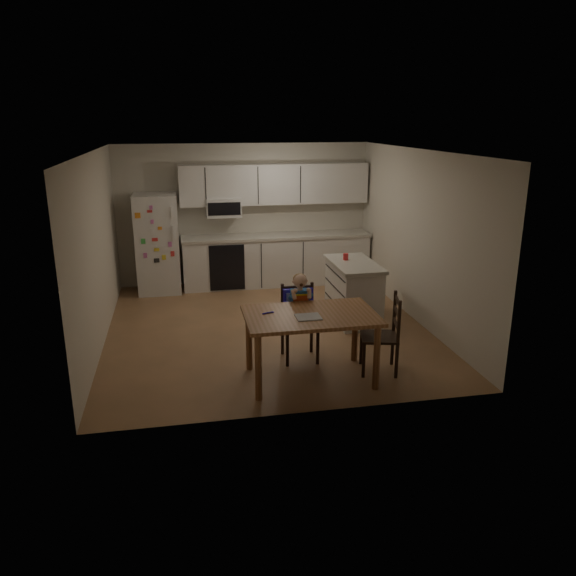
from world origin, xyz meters
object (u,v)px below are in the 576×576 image
(red_cup, at_px, (346,257))
(dining_table, at_px, (311,323))
(kitchen_island, at_px, (353,291))
(refrigerator, at_px, (158,244))
(chair_side, at_px, (388,329))
(chair_booster, at_px, (299,307))

(red_cup, height_order, dining_table, red_cup)
(kitchen_island, xyz_separation_m, dining_table, (-1.09, -1.84, 0.25))
(refrigerator, bearing_deg, chair_side, -54.79)
(refrigerator, bearing_deg, kitchen_island, -35.42)
(kitchen_island, xyz_separation_m, chair_booster, (-1.09, -1.23, 0.22))
(refrigerator, height_order, kitchen_island, refrigerator)
(refrigerator, bearing_deg, dining_table, -65.37)
(red_cup, relative_size, dining_table, 0.06)
(kitchen_island, xyz_separation_m, red_cup, (-0.08, 0.18, 0.49))
(chair_booster, bearing_deg, kitchen_island, 49.89)
(kitchen_island, height_order, chair_booster, chair_booster)
(dining_table, bearing_deg, chair_side, 1.65)
(refrigerator, height_order, chair_booster, refrigerator)
(chair_booster, bearing_deg, red_cup, 55.76)
(red_cup, xyz_separation_m, chair_side, (-0.07, -1.99, -0.40))
(chair_booster, bearing_deg, dining_table, -88.57)
(refrigerator, distance_m, dining_table, 4.28)
(refrigerator, xyz_separation_m, dining_table, (1.78, -3.89, -0.16))
(kitchen_island, height_order, red_cup, red_cup)
(kitchen_island, bearing_deg, chair_booster, -131.66)
(dining_table, bearing_deg, red_cup, 63.36)
(red_cup, relative_size, chair_side, 0.10)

